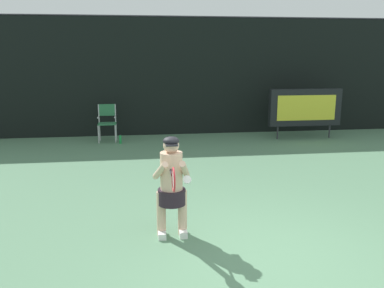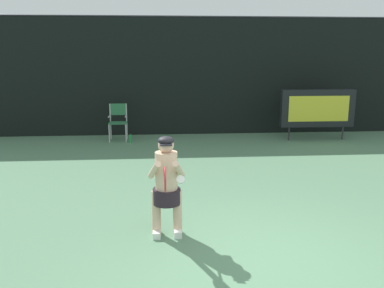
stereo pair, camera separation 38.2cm
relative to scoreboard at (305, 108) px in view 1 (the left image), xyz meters
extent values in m
cube|color=#517A5A|center=(-3.43, -7.25, -0.96)|extent=(18.00, 22.00, 0.02)
cube|color=black|center=(-3.43, 1.25, 0.85)|extent=(18.00, 0.12, 3.60)
cylinder|color=#38383D|center=(-3.43, 1.25, 2.68)|extent=(18.00, 0.05, 0.05)
cube|color=black|center=(0.00, 0.00, 0.00)|extent=(2.20, 0.20, 1.10)
cube|color=gold|center=(0.00, -0.10, 0.00)|extent=(1.80, 0.01, 0.75)
cylinder|color=#2D2D33|center=(-0.83, 0.00, -0.75)|extent=(0.05, 0.05, 0.40)
cylinder|color=#2D2D33|center=(0.83, 0.00, -0.75)|extent=(0.05, 0.05, 0.40)
cylinder|color=#B7B7BC|center=(-6.12, 0.13, -0.69)|extent=(0.04, 0.04, 0.52)
cylinder|color=#B7B7BC|center=(-5.64, 0.13, -0.69)|extent=(0.04, 0.04, 0.52)
cylinder|color=#B7B7BC|center=(-6.12, 0.53, -0.69)|extent=(0.04, 0.04, 0.52)
cylinder|color=#B7B7BC|center=(-5.64, 0.53, -0.69)|extent=(0.04, 0.04, 0.52)
cube|color=#2A6941|center=(-5.88, 0.33, -0.41)|extent=(0.52, 0.44, 0.03)
cylinder|color=#B7B7BC|center=(-6.12, 0.53, -0.15)|extent=(0.04, 0.04, 0.56)
cylinder|color=#B7B7BC|center=(-5.64, 0.53, -0.15)|extent=(0.04, 0.04, 0.56)
cube|color=#2A6941|center=(-5.88, 0.53, -0.04)|extent=(0.48, 0.02, 0.34)
cylinder|color=#B7B7BC|center=(-6.12, 0.33, -0.21)|extent=(0.04, 0.44, 0.04)
cylinder|color=#B7B7BC|center=(-5.64, 0.33, -0.21)|extent=(0.04, 0.44, 0.04)
cylinder|color=green|center=(-5.50, 0.02, -0.83)|extent=(0.07, 0.07, 0.24)
cylinder|color=black|center=(-5.50, 0.02, -0.69)|extent=(0.03, 0.03, 0.03)
cube|color=white|center=(-4.70, -6.24, -0.90)|extent=(0.11, 0.26, 0.09)
cube|color=white|center=(-4.40, -6.24, -0.90)|extent=(0.11, 0.26, 0.09)
cylinder|color=#DBB293|center=(-4.70, -6.19, -0.62)|extent=(0.13, 0.13, 0.65)
cylinder|color=#DBB293|center=(-4.40, -6.19, -0.62)|extent=(0.13, 0.13, 0.65)
cylinder|color=black|center=(-4.55, -6.19, -0.37)|extent=(0.39, 0.39, 0.22)
cylinder|color=#DBB293|center=(-4.55, -6.19, -0.02)|extent=(0.31, 0.31, 0.56)
sphere|color=#DBB293|center=(-4.55, -6.19, 0.36)|extent=(0.22, 0.22, 0.22)
ellipsoid|color=black|center=(-4.55, -6.19, 0.42)|extent=(0.22, 0.22, 0.12)
cube|color=black|center=(-4.55, -6.29, 0.39)|extent=(0.17, 0.12, 0.02)
cylinder|color=#DBB293|center=(-4.72, -6.36, 0.06)|extent=(0.20, 0.49, 0.35)
cylinder|color=#DBB293|center=(-4.39, -6.36, 0.06)|extent=(0.20, 0.49, 0.35)
cylinder|color=white|center=(-4.37, -6.48, -0.05)|extent=(0.13, 0.12, 0.12)
cylinder|color=black|center=(-4.58, -6.47, 0.06)|extent=(0.03, 0.28, 0.03)
torus|color=red|center=(-4.58, -6.78, 0.06)|extent=(0.02, 0.31, 0.31)
ellipsoid|color=silver|center=(-4.58, -6.78, 0.06)|extent=(0.01, 0.26, 0.26)
camera|label=1|loc=(-5.00, -11.59, 1.59)|focal=38.14mm
camera|label=2|loc=(-4.62, -11.63, 1.59)|focal=38.14mm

